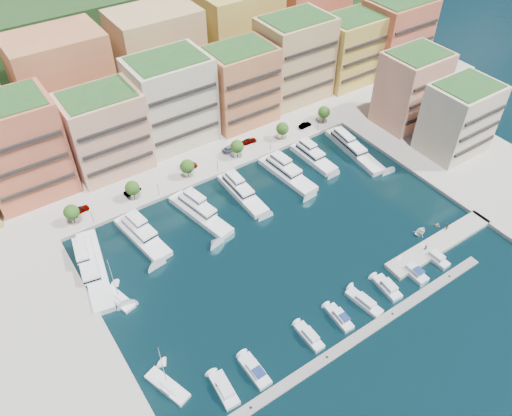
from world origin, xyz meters
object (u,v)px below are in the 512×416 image
(car_0, at_px, (80,210))
(tree_4, at_px, (282,129))
(lamppost_0, at_px, (91,214))
(yacht_2, at_px, (199,211))
(yacht_5, at_px, (312,156))
(cruiser_7, at_px, (413,272))
(cruiser_1, at_px, (255,371))
(lamppost_3, at_px, (270,142))
(person_1, at_px, (447,227))
(yacht_6, at_px, (352,148))
(sailboat_0, at_px, (168,387))
(car_1, at_px, (132,191))
(cruiser_3, at_px, (309,337))
(lamppost_2, at_px, (217,163))
(cruiser_6, at_px, (387,288))
(cruiser_5, at_px, (364,302))
(sailboat_2, at_px, (119,300))
(car_4, at_px, (249,141))
(cruiser_0, at_px, (225,390))
(car_3, at_px, (231,148))
(car_2, at_px, (189,166))
(cruiser_8, at_px, (435,258))
(tree_2, at_px, (187,166))
(yacht_0, at_px, (93,266))
(tender_2, at_px, (421,231))
(tree_1, at_px, (132,188))
(tree_3, at_px, (237,147))
(yacht_4, at_px, (286,172))
(lamppost_4, at_px, (318,122))
(yacht_3, at_px, (241,191))
(person_0, at_px, (426,247))
(car_5, at_px, (305,125))
(tree_5, at_px, (324,112))
(yacht_1, at_px, (141,235))

(car_0, bearing_deg, tree_4, -98.95)
(lamppost_0, relative_size, yacht_2, 0.20)
(tree_4, xyz_separation_m, yacht_5, (2.04, -11.86, -3.53))
(cruiser_7, bearing_deg, lamppost_0, 134.09)
(cruiser_1, bearing_deg, yacht_5, 41.97)
(lamppost_3, bearing_deg, person_1, -72.23)
(yacht_6, height_order, sailboat_0, sailboat_0)
(car_1, bearing_deg, cruiser_3, 179.16)
(tree_4, bearing_deg, lamppost_3, -159.03)
(cruiser_7, height_order, sailboat_0, sailboat_0)
(lamppost_2, bearing_deg, cruiser_6, -79.86)
(cruiser_5, bearing_deg, sailboat_2, 144.70)
(cruiser_7, relative_size, car_4, 1.64)
(cruiser_0, relative_size, car_0, 1.66)
(cruiser_1, height_order, car_3, car_3)
(lamppost_2, relative_size, car_2, 0.86)
(cruiser_0, bearing_deg, tree_4, 45.96)
(cruiser_8, xyz_separation_m, car_4, (-10.77, 62.00, 1.23))
(car_1, bearing_deg, car_4, -99.40)
(lamppost_0, distance_m, car_2, 30.78)
(cruiser_6, bearing_deg, tree_2, 107.20)
(yacht_0, relative_size, car_3, 4.56)
(cruiser_3, distance_m, sailboat_0, 29.32)
(lamppost_3, bearing_deg, tender_2, -76.61)
(tree_1, distance_m, car_0, 14.15)
(tree_3, height_order, sailboat_0, sailboat_0)
(tree_4, relative_size, yacht_4, 0.28)
(cruiser_8, relative_size, car_3, 1.28)
(lamppost_4, height_order, yacht_5, yacht_5)
(tree_4, distance_m, yacht_3, 27.14)
(yacht_4, relative_size, person_0, 12.40)
(car_5, height_order, person_0, person_0)
(tree_5, height_order, yacht_3, tree_5)
(yacht_2, bearing_deg, yacht_1, 176.81)
(yacht_5, bearing_deg, cruiser_8, -90.68)
(tree_1, xyz_separation_m, yacht_2, (11.38, -13.87, -3.53))
(yacht_0, relative_size, yacht_1, 1.34)
(lamppost_2, bearing_deg, car_2, 134.85)
(yacht_5, relative_size, car_3, 2.89)
(cruiser_7, xyz_separation_m, car_2, (-23.93, 61.70, 1.11))
(yacht_6, bearing_deg, car_1, 163.76)
(yacht_5, bearing_deg, cruiser_3, -129.47)
(tree_4, xyz_separation_m, tree_5, (16.00, 0.00, 0.00))
(tree_5, height_order, cruiser_1, tree_5)
(lamppost_0, height_order, yacht_5, yacht_5)
(sailboat_0, relative_size, car_1, 2.84)
(yacht_4, distance_m, car_0, 55.37)
(yacht_1, distance_m, sailboat_2, 18.87)
(tree_3, xyz_separation_m, yacht_5, (18.04, -11.86, -3.53))
(cruiser_1, distance_m, sailboat_0, 16.61)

